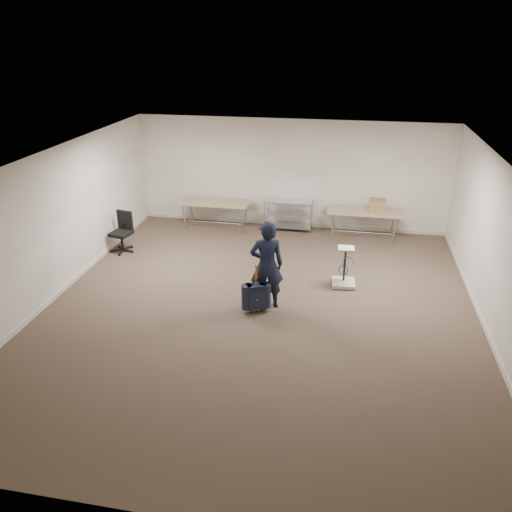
# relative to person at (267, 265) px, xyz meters

# --- Properties ---
(ground) EXTENTS (9.00, 9.00, 0.00)m
(ground) POSITION_rel_person_xyz_m (-0.10, -0.16, -0.85)
(ground) COLOR #483B2B
(ground) RESTS_ON ground
(room_shell) EXTENTS (8.00, 9.00, 9.00)m
(room_shell) POSITION_rel_person_xyz_m (-0.10, 1.22, -0.80)
(room_shell) COLOR beige
(room_shell) RESTS_ON ground
(folding_table_left) EXTENTS (1.80, 0.75, 0.73)m
(folding_table_left) POSITION_rel_person_xyz_m (-2.00, 3.79, -0.18)
(folding_table_left) COLOR #98795D
(folding_table_left) RESTS_ON ground
(folding_table_right) EXTENTS (1.80, 0.75, 0.73)m
(folding_table_right) POSITION_rel_person_xyz_m (1.80, 3.79, -0.18)
(folding_table_right) COLOR #98795D
(folding_table_right) RESTS_ON ground
(wire_shelf) EXTENTS (1.22, 0.47, 0.80)m
(wire_shelf) POSITION_rel_person_xyz_m (-0.10, 4.04, -0.41)
(wire_shelf) COLOR silver
(wire_shelf) RESTS_ON ground
(person) EXTENTS (0.71, 0.56, 1.71)m
(person) POSITION_rel_person_xyz_m (0.00, 0.00, 0.00)
(person) COLOR black
(person) RESTS_ON ground
(suitcase) EXTENTS (0.40, 0.32, 0.96)m
(suitcase) POSITION_rel_person_xyz_m (-0.15, -0.25, -0.53)
(suitcase) COLOR black
(suitcase) RESTS_ON ground
(office_chair) EXTENTS (0.57, 0.57, 0.95)m
(office_chair) POSITION_rel_person_xyz_m (-3.76, 1.94, -0.57)
(office_chair) COLOR black
(office_chair) RESTS_ON ground
(equipment_cart) EXTENTS (0.49, 0.49, 0.84)m
(equipment_cart) POSITION_rel_person_xyz_m (1.42, 1.12, -0.63)
(equipment_cart) COLOR beige
(equipment_cart) RESTS_ON ground
(cardboard_box) EXTENTS (0.41, 0.31, 0.30)m
(cardboard_box) POSITION_rel_person_xyz_m (2.10, 3.82, 0.02)
(cardboard_box) COLOR #916743
(cardboard_box) RESTS_ON folding_table_right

